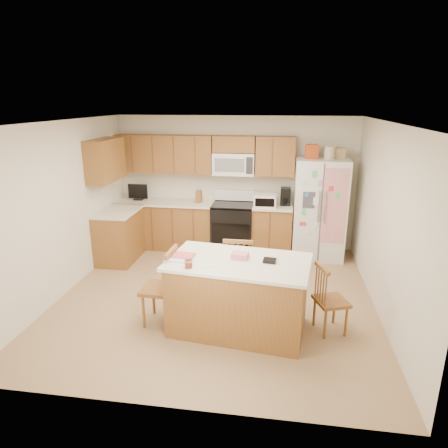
% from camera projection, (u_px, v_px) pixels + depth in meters
% --- Properties ---
extents(ground, '(4.50, 4.50, 0.00)m').
position_uv_depth(ground, '(216.00, 297.00, 5.88)').
color(ground, '#978155').
rests_on(ground, ground).
extents(room_shell, '(4.60, 4.60, 2.52)m').
position_uv_depth(room_shell, '(215.00, 202.00, 5.45)').
color(room_shell, beige).
rests_on(room_shell, ground).
extents(cabinetry, '(3.36, 1.56, 2.15)m').
position_uv_depth(cabinetry, '(180.00, 204.00, 7.43)').
color(cabinetry, '#965A31').
rests_on(cabinetry, ground).
extents(stove, '(0.76, 0.65, 1.13)m').
position_uv_depth(stove, '(233.00, 227.00, 7.56)').
color(stove, black).
rests_on(stove, ground).
extents(refrigerator, '(0.90, 0.79, 2.04)m').
position_uv_depth(refrigerator, '(319.00, 208.00, 7.15)').
color(refrigerator, white).
rests_on(refrigerator, ground).
extents(island, '(1.80, 1.19, 1.02)m').
position_uv_depth(island, '(238.00, 295.00, 4.93)').
color(island, '#965A31').
rests_on(island, ground).
extents(windsor_chair_left, '(0.44, 0.46, 1.02)m').
position_uv_depth(windsor_chair_left, '(161.00, 288.00, 5.07)').
color(windsor_chair_left, '#965A31').
rests_on(windsor_chair_left, ground).
extents(windsor_chair_back, '(0.43, 0.41, 0.99)m').
position_uv_depth(windsor_chair_back, '(239.00, 271.00, 5.60)').
color(windsor_chair_back, '#965A31').
rests_on(windsor_chair_back, ground).
extents(windsor_chair_right, '(0.47, 0.48, 0.89)m').
position_uv_depth(windsor_chair_right, '(329.00, 301.00, 4.89)').
color(windsor_chair_right, '#965A31').
rests_on(windsor_chair_right, ground).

